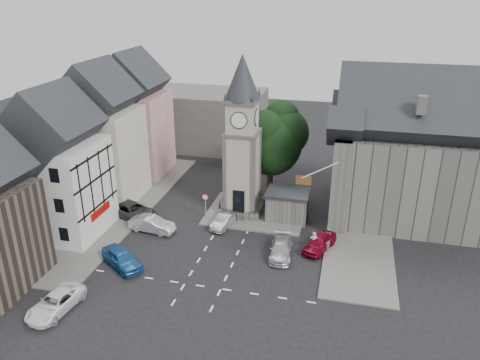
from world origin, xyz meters
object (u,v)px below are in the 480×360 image
(clock_tower, at_px, (242,138))
(car_west_blue, at_px, (122,258))
(car_east_red, at_px, (319,243))
(pedestrian, at_px, (314,241))
(stone_shelter, at_px, (287,205))

(clock_tower, bearing_deg, car_west_blue, -121.22)
(car_east_red, xyz_separation_m, pedestrian, (-0.50, -0.27, 0.22))
(stone_shelter, distance_m, car_east_red, 6.46)
(clock_tower, relative_size, pedestrian, 8.63)
(car_west_blue, relative_size, car_east_red, 1.08)
(stone_shelter, height_order, car_east_red, stone_shelter)
(car_east_red, bearing_deg, clock_tower, 168.86)
(stone_shelter, bearing_deg, car_west_blue, -135.99)
(stone_shelter, xyz_separation_m, pedestrian, (3.20, -5.50, -0.61))
(car_east_red, relative_size, pedestrian, 2.25)
(clock_tower, bearing_deg, car_east_red, -33.96)
(pedestrian, bearing_deg, car_west_blue, 9.75)
(stone_shelter, distance_m, pedestrian, 6.39)
(car_west_blue, bearing_deg, clock_tower, 2.83)
(stone_shelter, bearing_deg, clock_tower, 174.16)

